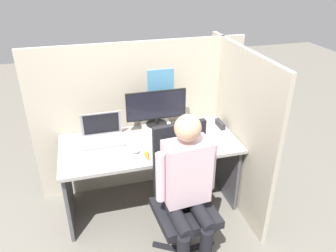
% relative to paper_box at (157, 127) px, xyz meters
% --- Properties ---
extents(ground_plane, '(12.00, 12.00, 0.00)m').
position_rel_paper_box_xyz_m(ground_plane, '(-0.12, -0.59, -0.76)').
color(ground_plane, slate).
extents(cubicle_panel_back, '(2.14, 0.05, 1.58)m').
position_rel_paper_box_xyz_m(cubicle_panel_back, '(-0.12, 0.18, 0.03)').
color(cubicle_panel_back, '#B7AD99').
rests_on(cubicle_panel_back, ground).
extents(cubicle_panel_right, '(0.04, 1.40, 1.58)m').
position_rel_paper_box_xyz_m(cubicle_panel_right, '(0.72, -0.29, 0.03)').
color(cubicle_panel_right, '#B7AD99').
rests_on(cubicle_panel_right, ground).
extents(desk, '(1.64, 0.75, 0.73)m').
position_rel_paper_box_xyz_m(desk, '(-0.12, -0.22, -0.20)').
color(desk, '#9E9993').
rests_on(desk, ground).
extents(paper_box, '(0.28, 0.22, 0.06)m').
position_rel_paper_box_xyz_m(paper_box, '(0.00, 0.00, 0.00)').
color(paper_box, white).
rests_on(paper_box, desk).
extents(monitor, '(0.58, 0.21, 0.35)m').
position_rel_paper_box_xyz_m(monitor, '(0.00, 0.00, 0.22)').
color(monitor, black).
rests_on(monitor, paper_box).
extents(laptop, '(0.37, 0.26, 0.27)m').
position_rel_paper_box_xyz_m(laptop, '(-0.53, -0.07, 0.02)').
color(laptop, '#99999E').
rests_on(laptop, desk).
extents(mouse, '(0.07, 0.06, 0.04)m').
position_rel_paper_box_xyz_m(mouse, '(-0.27, -0.36, -0.01)').
color(mouse, silver).
rests_on(mouse, desk).
extents(stapler, '(0.04, 0.17, 0.06)m').
position_rel_paper_box_xyz_m(stapler, '(0.63, -0.10, -0.00)').
color(stapler, '#2D2D33').
rests_on(stapler, desk).
extents(carrot_toy, '(0.04, 0.13, 0.04)m').
position_rel_paper_box_xyz_m(carrot_toy, '(-0.20, -0.48, -0.01)').
color(carrot_toy, orange).
rests_on(carrot_toy, desk).
extents(office_chair, '(0.53, 0.57, 1.12)m').
position_rel_paper_box_xyz_m(office_chair, '(0.02, -0.79, -0.19)').
color(office_chair, black).
rests_on(office_chair, ground).
extents(person, '(0.48, 0.49, 1.31)m').
position_rel_paper_box_xyz_m(person, '(0.00, -0.97, 0.00)').
color(person, black).
rests_on(person, ground).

